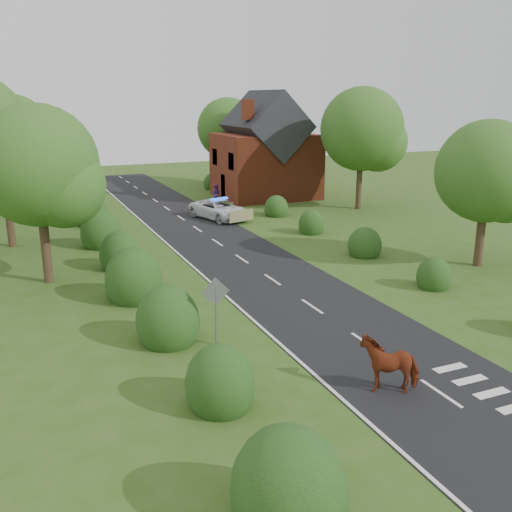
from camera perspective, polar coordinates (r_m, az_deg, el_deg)
name	(u,v)px	position (r m, az deg, el deg)	size (l,w,h in m)	color
ground	(365,343)	(21.22, 10.89, -8.53)	(120.00, 120.00, 0.00)	#2F5614
road	(223,246)	(33.94, -3.32, 0.97)	(6.00, 70.00, 0.02)	black
road_markings	(209,258)	(31.54, -4.76, -0.17)	(4.96, 70.00, 0.01)	white
hedgerow_left	(122,261)	(29.04, -13.22, -0.45)	(2.75, 50.41, 3.00)	#174017
hedgerow_right	(353,241)	(33.37, 9.65, 1.47)	(2.10, 45.78, 2.10)	#174017
tree_left_a	(44,171)	(27.97, -20.45, 7.99)	(5.74, 5.60, 8.38)	#332316
tree_left_b	(7,161)	(35.92, -23.61, 8.68)	(5.74, 5.60, 8.07)	#332316
tree_left_d	(17,131)	(55.82, -22.78, 11.42)	(6.15, 6.00, 8.89)	#332316
tree_right_a	(492,176)	(31.45, 22.56, 7.43)	(5.33, 5.20, 7.56)	#332316
tree_right_b	(366,133)	(45.58, 10.93, 12.02)	(6.56, 6.40, 9.40)	#332316
tree_right_c	(231,131)	(57.57, -2.53, 12.38)	(6.15, 6.00, 8.58)	#332316
road_sign	(216,301)	(20.14, -4.05, -4.53)	(1.06, 0.08, 2.53)	gray
house	(265,154)	(50.54, 0.96, 10.17)	(8.00, 7.40, 9.17)	maroon
cow	(389,366)	(18.05, 13.18, -10.69)	(1.05, 1.99, 1.41)	maroon
police_van	(219,209)	(41.58, -3.68, 4.67)	(3.72, 5.54, 1.56)	white
pedestrian_red	(216,194)	(47.67, -4.05, 6.24)	(0.62, 0.41, 1.70)	maroon
pedestrian_purple	(216,194)	(47.62, -4.00, 6.21)	(0.80, 0.62, 1.65)	#4C2872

